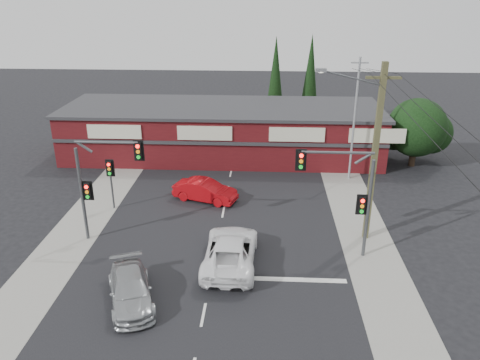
{
  "coord_description": "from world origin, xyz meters",
  "views": [
    {
      "loc": [
        2.52,
        -21.11,
        13.5
      ],
      "look_at": [
        1.23,
        3.0,
        3.43
      ],
      "focal_mm": 35.0,
      "sensor_mm": 36.0,
      "label": 1
    }
  ],
  "objects_px": {
    "white_suv": "(230,251)",
    "silver_suv": "(130,290)",
    "shop_building": "(223,130)",
    "utility_pole": "(373,149)",
    "red_sedan": "(205,191)"
  },
  "relations": [
    {
      "from": "shop_building",
      "to": "white_suv",
      "type": "bearing_deg",
      "value": -83.68
    },
    {
      "from": "shop_building",
      "to": "utility_pole",
      "type": "distance_m",
      "value": 17.15
    },
    {
      "from": "white_suv",
      "to": "shop_building",
      "type": "relative_size",
      "value": 0.21
    },
    {
      "from": "silver_suv",
      "to": "utility_pole",
      "type": "bearing_deg",
      "value": 9.11
    },
    {
      "from": "red_sedan",
      "to": "utility_pole",
      "type": "height_order",
      "value": "utility_pole"
    },
    {
      "from": "red_sedan",
      "to": "white_suv",
      "type": "bearing_deg",
      "value": -145.04
    },
    {
      "from": "red_sedan",
      "to": "shop_building",
      "type": "relative_size",
      "value": 0.16
    },
    {
      "from": "white_suv",
      "to": "shop_building",
      "type": "bearing_deg",
      "value": -82.44
    },
    {
      "from": "white_suv",
      "to": "red_sedan",
      "type": "bearing_deg",
      "value": -72.37
    },
    {
      "from": "silver_suv",
      "to": "utility_pole",
      "type": "xyz_separation_m",
      "value": [
        11.79,
        6.62,
        4.73
      ]
    },
    {
      "from": "silver_suv",
      "to": "red_sedan",
      "type": "distance_m",
      "value": 11.37
    },
    {
      "from": "white_suv",
      "to": "silver_suv",
      "type": "relative_size",
      "value": 1.25
    },
    {
      "from": "silver_suv",
      "to": "red_sedan",
      "type": "bearing_deg",
      "value": 59.36
    },
    {
      "from": "silver_suv",
      "to": "shop_building",
      "type": "height_order",
      "value": "shop_building"
    },
    {
      "from": "red_sedan",
      "to": "shop_building",
      "type": "distance_m",
      "value": 9.55
    }
  ]
}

